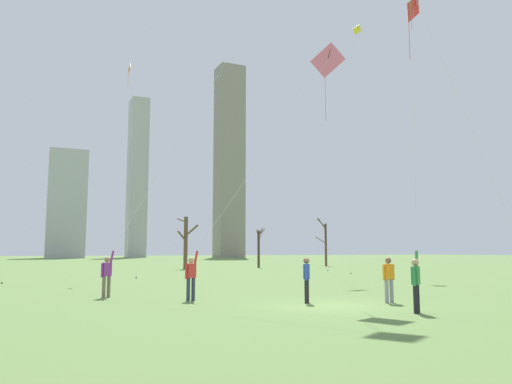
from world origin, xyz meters
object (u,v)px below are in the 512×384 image
kite_flyer_far_back_white (167,170)px  kite_flyer_midfield_right_pink (229,216)px  bare_tree_rightmost (186,241)px  distant_kite_drifting_right_orange (130,93)px  bare_tree_left_of_center (325,242)px  bystander_watching_nearby (389,277)px  bystander_strolling_midfield (307,278)px  kite_flyer_midfield_center_green (506,217)px  kite_flyer_foreground_left_red (415,204)px  distant_kite_high_overhead_yellow (357,54)px  bare_tree_center (259,246)px

kite_flyer_far_back_white → kite_flyer_midfield_right_pink: 4.03m
kite_flyer_far_back_white → bare_tree_rightmost: kite_flyer_far_back_white is taller
distant_kite_drifting_right_orange → bare_tree_left_of_center: (27.47, 16.88, -10.70)m
bystander_watching_nearby → bystander_strolling_midfield: same height
kite_flyer_midfield_center_green → kite_flyer_foreground_left_red: bearing=-167.8°
kite_flyer_midfield_right_pink → bare_tree_rightmost: size_ratio=1.99×
distant_kite_drifting_right_orange → distant_kite_high_overhead_yellow: distant_kite_high_overhead_yellow is taller
kite_flyer_far_back_white → bystander_strolling_midfield: kite_flyer_far_back_white is taller
kite_flyer_midfield_right_pink → bystander_strolling_midfield: size_ratio=6.72×
kite_flyer_foreground_left_red → bare_tree_rightmost: kite_flyer_foreground_left_red is taller
kite_flyer_midfield_center_green → bare_tree_rightmost: size_ratio=2.58×
distant_kite_drifting_right_orange → distant_kite_high_overhead_yellow: (19.56, -1.60, 5.72)m
kite_flyer_midfield_right_pink → distant_kite_high_overhead_yellow: 30.00m
kite_flyer_foreground_left_red → kite_flyer_midfield_center_green: size_ratio=0.95×
bystander_watching_nearby → bare_tree_left_of_center: bearing=60.9°
bystander_strolling_midfield → distant_kite_high_overhead_yellow: distant_kite_high_overhead_yellow is taller
kite_flyer_far_back_white → kite_flyer_midfield_center_green: (12.27, -6.92, -2.15)m
kite_flyer_far_back_white → bystander_watching_nearby: bearing=-44.1°
kite_flyer_midfield_right_pink → bystander_watching_nearby: size_ratio=6.72×
kite_flyer_midfield_center_green → bare_tree_center: (6.32, 38.24, -0.80)m
distant_kite_drifting_right_orange → kite_flyer_foreground_left_red: bearing=-77.0°
distant_kite_high_overhead_yellow → bare_tree_center: distant_kite_high_overhead_yellow is taller
bare_tree_left_of_center → distant_kite_high_overhead_yellow: bearing=-113.2°
bystander_watching_nearby → distant_kite_drifting_right_orange: 26.25m
bystander_watching_nearby → bare_tree_left_of_center: bare_tree_left_of_center is taller
bare_tree_rightmost → bare_tree_left_of_center: bare_tree_left_of_center is taller
bare_tree_left_of_center → bare_tree_center: (-9.79, -1.30, -0.59)m
bare_tree_center → kite_flyer_foreground_left_red: bearing=-107.1°
bare_tree_rightmost → bare_tree_center: size_ratio=1.20×
kite_flyer_midfield_right_pink → distant_kite_high_overhead_yellow: (18.64, 17.02, 16.21)m
kite_flyer_midfield_right_pink → distant_kite_drifting_right_orange: 21.39m
kite_flyer_far_back_white → bare_tree_rightmost: 31.12m
kite_flyer_midfield_center_green → kite_flyer_far_back_white: bearing=150.6°
bystander_watching_nearby → bystander_strolling_midfield: (-2.73, 1.18, 0.00)m
kite_flyer_foreground_left_red → distant_kite_drifting_right_orange: size_ratio=0.83×
kite_flyer_midfield_center_green → distant_kite_high_overhead_yellow: size_ratio=0.64×
kite_flyer_far_back_white → bare_tree_left_of_center: kite_flyer_far_back_white is taller
kite_flyer_foreground_left_red → bystander_strolling_midfield: bearing=130.9°
kite_flyer_far_back_white → bystander_strolling_midfield: size_ratio=12.05×
kite_flyer_midfield_center_green → distant_kite_high_overhead_yellow: bearing=68.8°
bystander_strolling_midfield → kite_flyer_far_back_white: bearing=126.6°
kite_flyer_midfield_right_pink → kite_flyer_midfield_center_green: kite_flyer_midfield_center_green is taller
kite_flyer_midfield_center_green → bystander_strolling_midfield: 8.82m
distant_kite_drifting_right_orange → bare_tree_rightmost: bearing=58.5°
kite_flyer_foreground_left_red → bare_tree_center: kite_flyer_foreground_left_red is taller
kite_flyer_midfield_center_green → bystander_watching_nearby: kite_flyer_midfield_center_green is taller
kite_flyer_midfield_center_green → bystander_watching_nearby: (-5.62, 0.47, -2.32)m
bystander_strolling_midfield → distant_kite_high_overhead_yellow: 31.52m
bare_tree_rightmost → bare_tree_center: bearing=10.7°
bystander_watching_nearby → bare_tree_rightmost: bearing=85.7°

